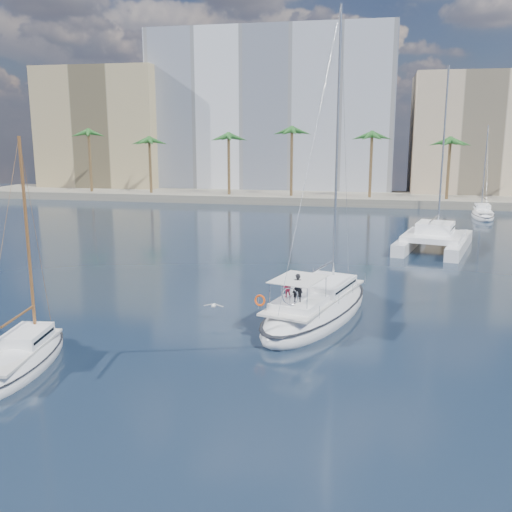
# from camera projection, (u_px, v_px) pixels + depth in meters

# --- Properties ---
(ground) EXTENTS (160.00, 160.00, 0.00)m
(ground) POSITION_uv_depth(u_px,v_px,m) (259.00, 324.00, 32.33)
(ground) COLOR black
(ground) RESTS_ON ground
(quay) EXTENTS (120.00, 14.00, 1.20)m
(quay) POSITION_uv_depth(u_px,v_px,m) (334.00, 198.00, 90.63)
(quay) COLOR gray
(quay) RESTS_ON ground
(building_modern) EXTENTS (42.00, 16.00, 28.00)m
(building_modern) POSITION_uv_depth(u_px,v_px,m) (273.00, 114.00, 101.67)
(building_modern) COLOR white
(building_modern) RESTS_ON ground
(building_tan_left) EXTENTS (22.00, 14.00, 22.00)m
(building_tan_left) POSITION_uv_depth(u_px,v_px,m) (108.00, 131.00, 104.34)
(building_tan_left) COLOR tan
(building_tan_left) RESTS_ON ground
(building_beige) EXTENTS (20.00, 14.00, 20.00)m
(building_beige) POSITION_uv_depth(u_px,v_px,m) (475.00, 137.00, 92.97)
(building_beige) COLOR beige
(building_beige) RESTS_ON ground
(palm_left) EXTENTS (3.60, 3.60, 12.30)m
(palm_left) POSITION_uv_depth(u_px,v_px,m) (121.00, 135.00, 91.43)
(palm_left) COLOR brown
(palm_left) RESTS_ON ground
(palm_centre) EXTENTS (3.60, 3.60, 12.30)m
(palm_centre) POSITION_uv_depth(u_px,v_px,m) (334.00, 136.00, 84.77)
(palm_centre) COLOR brown
(palm_centre) RESTS_ON ground
(main_sloop) EXTENTS (7.36, 13.14, 18.59)m
(main_sloop) POSITION_uv_depth(u_px,v_px,m) (317.00, 309.00, 33.28)
(main_sloop) COLOR silver
(main_sloop) RESTS_ON ground
(small_sloop) EXTENTS (3.48, 7.98, 11.09)m
(small_sloop) POSITION_uv_depth(u_px,v_px,m) (22.00, 360.00, 26.09)
(small_sloop) COLOR silver
(small_sloop) RESTS_ON ground
(catamaran) EXTENTS (8.25, 12.37, 16.61)m
(catamaran) POSITION_uv_depth(u_px,v_px,m) (434.00, 237.00, 53.04)
(catamaran) COLOR silver
(catamaran) RESTS_ON ground
(seagull) EXTENTS (1.17, 0.50, 0.22)m
(seagull) POSITION_uv_depth(u_px,v_px,m) (214.00, 306.00, 32.83)
(seagull) COLOR silver
(seagull) RESTS_ON ground
(moored_yacht_a) EXTENTS (3.37, 9.52, 11.90)m
(moored_yacht_a) POSITION_uv_depth(u_px,v_px,m) (482.00, 217.00, 73.43)
(moored_yacht_a) COLOR silver
(moored_yacht_a) RESTS_ON ground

